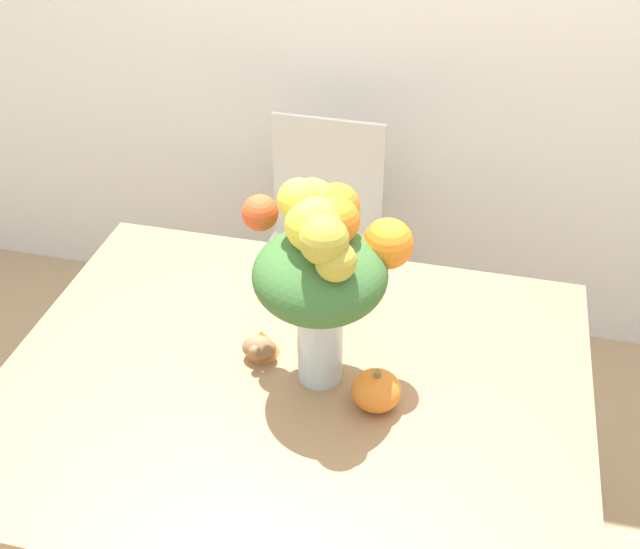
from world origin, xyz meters
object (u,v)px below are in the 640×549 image
object	(u,v)px
pumpkin	(376,390)
dining_chair_near_window	(319,252)
flower_vase	(323,264)
turkey_figurine	(261,344)

from	to	relation	value
pumpkin	dining_chair_near_window	bearing A→B (deg)	111.17
flower_vase	turkey_figurine	distance (m)	0.33
flower_vase	pumpkin	xyz separation A→B (m)	(0.15, -0.08, -0.28)
dining_chair_near_window	turkey_figurine	bearing A→B (deg)	-86.04
turkey_figurine	dining_chair_near_window	distance (m)	0.86
pumpkin	turkey_figurine	distance (m)	0.33
flower_vase	turkey_figurine	xyz separation A→B (m)	(-0.16, 0.02, -0.29)
flower_vase	dining_chair_near_window	xyz separation A→B (m)	(-0.21, 0.84, -0.57)
pumpkin	turkey_figurine	world-z (taller)	pumpkin
flower_vase	pumpkin	world-z (taller)	flower_vase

